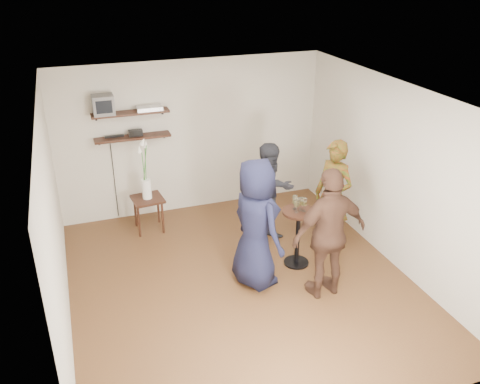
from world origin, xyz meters
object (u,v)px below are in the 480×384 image
crt_monitor (103,105)px  person_navy (256,224)px  person_brown (329,234)px  person_plaid (333,196)px  drinks_table (298,230)px  dvd_deck (149,108)px  side_table (148,203)px  radio (136,133)px  person_dark (271,194)px

crt_monitor → person_navy: crt_monitor is taller
crt_monitor → person_brown: bearing=-50.9°
person_plaid → person_brown: bearing=-54.3°
crt_monitor → person_brown: (2.38, -2.93, -1.13)m
drinks_table → person_navy: bearing=-162.9°
dvd_deck → side_table: dvd_deck is taller
radio → person_brown: 3.56m
crt_monitor → dvd_deck: 0.70m
person_plaid → person_brown: person_brown is taller
person_plaid → person_navy: person_navy is taller
side_table → person_dark: 2.00m
person_dark → radio: bearing=132.7°
crt_monitor → drinks_table: (2.32, -2.17, -1.46)m
radio → person_plaid: person_plaid is taller
drinks_table → person_dark: size_ratio=0.54×
side_table → drinks_table: 2.51m
person_plaid → person_dark: person_plaid is taller
dvd_deck → radio: size_ratio=1.82×
crt_monitor → person_brown: crt_monitor is taller
person_navy → crt_monitor: bearing=16.5°
drinks_table → person_brown: person_brown is taller
dvd_deck → person_plaid: dvd_deck is taller
crt_monitor → side_table: size_ratio=0.56×
dvd_deck → radio: 0.45m
side_table → person_brown: size_ratio=0.32×
crt_monitor → person_brown: 3.94m
side_table → person_plaid: (2.53, -1.42, 0.37)m
crt_monitor → person_plaid: bearing=-31.8°
person_plaid → person_dark: bearing=-142.4°
crt_monitor → person_navy: bearing=-56.4°
crt_monitor → drinks_table: 3.50m
side_table → person_dark: person_dark is taller
drinks_table → person_dark: 0.80m
person_brown → person_dark: bearing=-88.1°
dvd_deck → person_navy: dvd_deck is taller
person_plaid → radio: bearing=-149.3°
drinks_table → person_plaid: person_plaid is taller
side_table → person_navy: (1.11, -1.94, 0.43)m
dvd_deck → person_brown: 3.52m
radio → drinks_table: 3.02m
crt_monitor → person_plaid: 3.74m
dvd_deck → side_table: 1.51m
person_dark → person_brown: (0.17, -1.51, 0.09)m
person_dark → person_navy: person_navy is taller
drinks_table → person_dark: person_dark is taller
drinks_table → person_navy: size_ratio=0.48×
dvd_deck → side_table: bearing=-115.0°
radio → crt_monitor: bearing=180.0°
radio → person_brown: (1.93, -2.93, -0.63)m
dvd_deck → side_table: (-0.21, -0.45, -1.42)m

